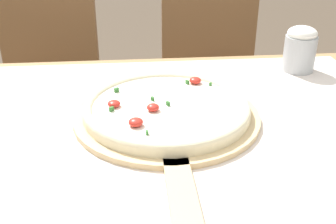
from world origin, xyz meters
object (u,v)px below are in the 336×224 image
(pizza_peel, at_px, (168,121))
(pizza, at_px, (167,108))
(chair_right, at_px, (210,73))
(flour_cup, at_px, (300,48))
(chair_left, at_px, (47,78))

(pizza_peel, bearing_deg, pizza, 90.64)
(chair_right, distance_m, flour_cup, 0.59)
(pizza_peel, height_order, chair_left, chair_left)
(chair_left, bearing_deg, chair_right, 4.71)
(pizza_peel, xyz_separation_m, chair_right, (0.24, 0.78, -0.21))
(chair_left, xyz_separation_m, flour_cup, (0.78, -0.51, 0.27))
(pizza_peel, height_order, flour_cup, flour_cup)
(pizza, height_order, flour_cup, flour_cup)
(flour_cup, bearing_deg, chair_right, 104.78)
(pizza, bearing_deg, pizza_peel, -89.36)
(pizza_peel, height_order, chair_right, chair_right)
(pizza, xyz_separation_m, flour_cup, (0.38, 0.25, 0.04))
(chair_left, distance_m, chair_right, 0.64)
(chair_right, relative_size, flour_cup, 7.48)
(pizza_peel, xyz_separation_m, chair_left, (-0.40, 0.78, -0.21))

